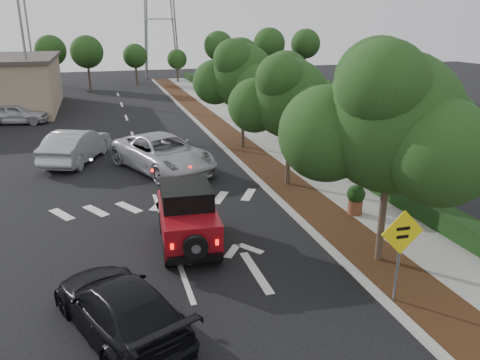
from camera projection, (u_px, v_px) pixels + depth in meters
name	position (u px, v px, depth m)	size (l,w,h in m)	color
ground	(186.00, 283.00, 12.66)	(120.00, 120.00, 0.00)	black
curb	(230.00, 154.00, 24.77)	(0.20, 70.00, 0.15)	#9E9B93
planting_strip	(248.00, 152.00, 25.05)	(1.80, 70.00, 0.12)	black
sidewalk	(281.00, 150.00, 25.57)	(2.00, 70.00, 0.12)	gray
hedge	(305.00, 142.00, 25.84)	(0.80, 70.00, 0.80)	black
transmission_tower	(163.00, 79.00, 57.82)	(7.00, 4.00, 28.00)	slate
street_tree_near	(377.00, 262.00, 13.73)	(3.80, 3.80, 5.92)	#193210
street_tree_mid	(287.00, 186.00, 20.08)	(3.20, 3.20, 5.32)	#193210
street_tree_far	(243.00, 149.00, 25.98)	(3.40, 3.40, 5.62)	#193210
light_pole_a	(34.00, 118.00, 34.46)	(2.00, 0.22, 9.00)	slate
light_pole_b	(37.00, 95.00, 45.07)	(2.00, 0.22, 9.00)	slate
red_jeep	(187.00, 215.00, 14.63)	(1.91, 3.82, 1.91)	black
silver_suv_ahead	(163.00, 153.00, 21.98)	(2.78, 6.03, 1.68)	#B3B4BB
black_suv_oncoming	(120.00, 307.00, 10.47)	(1.82, 4.49, 1.30)	black
silver_sedan_oncoming	(76.00, 146.00, 23.41)	(1.74, 4.99, 1.65)	#A1A3A8
parked_suv	(16.00, 114.00, 32.16)	(1.68, 4.17, 1.42)	#B5B7BE
speed_hump_sign	(401.00, 244.00, 11.17)	(1.14, 0.10, 2.42)	slate
terracotta_planter	(356.00, 197.00, 16.71)	(0.66, 0.66, 1.14)	brown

